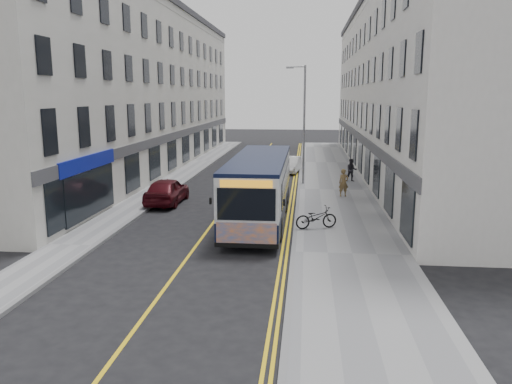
% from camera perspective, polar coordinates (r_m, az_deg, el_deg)
% --- Properties ---
extents(ground, '(140.00, 140.00, 0.00)m').
position_cam_1_polar(ground, '(21.17, -6.57, -5.74)').
color(ground, black).
rests_on(ground, ground).
extents(pavement_east, '(4.50, 64.00, 0.12)m').
position_cam_1_polar(pavement_east, '(32.40, 8.91, 0.19)').
color(pavement_east, gray).
rests_on(pavement_east, ground).
extents(pavement_west, '(2.00, 64.00, 0.12)m').
position_cam_1_polar(pavement_west, '(33.70, -10.56, 0.55)').
color(pavement_west, gray).
rests_on(pavement_west, ground).
extents(kerb_east, '(0.18, 64.00, 0.13)m').
position_cam_1_polar(kerb_east, '(32.35, 4.93, 0.28)').
color(kerb_east, slate).
rests_on(kerb_east, ground).
extents(kerb_west, '(0.18, 64.00, 0.13)m').
position_cam_1_polar(kerb_west, '(33.43, -8.92, 0.53)').
color(kerb_west, slate).
rests_on(kerb_west, ground).
extents(road_centre_line, '(0.12, 64.00, 0.01)m').
position_cam_1_polar(road_centre_line, '(32.66, -2.11, 0.31)').
color(road_centre_line, yellow).
rests_on(road_centre_line, ground).
extents(road_dbl_yellow_inner, '(0.10, 64.00, 0.01)m').
position_cam_1_polar(road_dbl_yellow_inner, '(32.37, 4.13, 0.19)').
color(road_dbl_yellow_inner, yellow).
rests_on(road_dbl_yellow_inner, ground).
extents(road_dbl_yellow_outer, '(0.10, 64.00, 0.01)m').
position_cam_1_polar(road_dbl_yellow_outer, '(32.37, 4.48, 0.18)').
color(road_dbl_yellow_outer, yellow).
rests_on(road_dbl_yellow_outer, ground).
extents(terrace_east, '(6.00, 46.00, 13.00)m').
position_cam_1_polar(terrace_east, '(41.40, 15.93, 11.20)').
color(terrace_east, silver).
rests_on(terrace_east, ground).
extents(terrace_west, '(6.00, 46.00, 13.00)m').
position_cam_1_polar(terrace_west, '(42.94, -12.69, 11.33)').
color(terrace_west, silver).
rests_on(terrace_west, ground).
extents(streetlamp, '(1.32, 0.18, 8.00)m').
position_cam_1_polar(streetlamp, '(33.83, 5.39, 8.11)').
color(streetlamp, gray).
rests_on(streetlamp, ground).
extents(city_bus, '(2.55, 10.93, 3.17)m').
position_cam_1_polar(city_bus, '(24.17, 0.43, 0.68)').
color(city_bus, black).
rests_on(city_bus, ground).
extents(bicycle, '(2.05, 1.27, 1.01)m').
position_cam_1_polar(bicycle, '(22.76, 6.89, -2.91)').
color(bicycle, black).
rests_on(bicycle, pavement_east).
extents(pedestrian_near, '(0.68, 0.53, 1.64)m').
position_cam_1_polar(pedestrian_near, '(30.17, 9.98, 1.06)').
color(pedestrian_near, brown).
rests_on(pedestrian_near, pavement_east).
extents(pedestrian_far, '(0.82, 0.66, 1.59)m').
position_cam_1_polar(pedestrian_far, '(35.46, 10.87, 2.46)').
color(pedestrian_far, black).
rests_on(pedestrian_far, pavement_east).
extents(car_white, '(1.80, 3.94, 1.25)m').
position_cam_1_polar(car_white, '(39.85, 3.97, 3.14)').
color(car_white, silver).
rests_on(car_white, ground).
extents(car_maroon, '(1.80, 4.41, 1.50)m').
position_cam_1_polar(car_maroon, '(28.71, -10.14, 0.16)').
color(car_maroon, '#480C13').
rests_on(car_maroon, ground).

